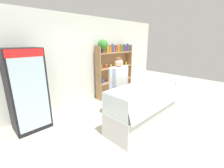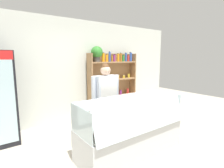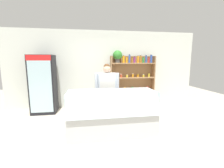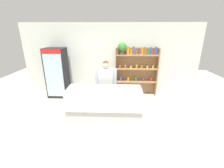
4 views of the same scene
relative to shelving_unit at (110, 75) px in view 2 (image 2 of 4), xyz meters
The scene contains 5 objects.
ground_plane 2.41m from the shelving_unit, 114.89° to the right, with size 12.00×12.00×0.00m, color beige.
back_wall 0.93m from the shelving_unit, 164.72° to the left, with size 6.80×0.10×2.70m, color silver.
shelving_unit is the anchor object (origin of this frame).
deli_display_case 2.39m from the shelving_unit, 115.55° to the right, with size 1.95×0.77×1.01m.
shop_clerk 1.58m from the shelving_unit, 128.11° to the right, with size 0.66×0.25×1.58m.
Camera 2 is at (-2.07, -2.29, 1.70)m, focal length 28.00 mm.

